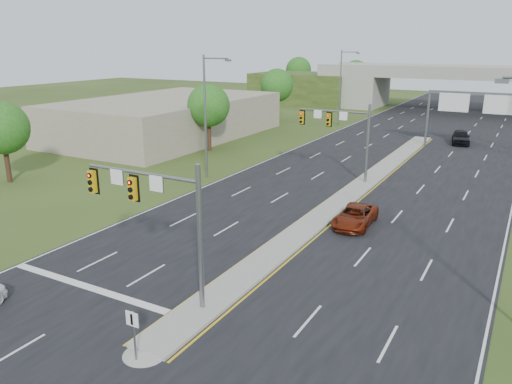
{
  "coord_description": "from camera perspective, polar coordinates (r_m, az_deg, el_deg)",
  "views": [
    {
      "loc": [
        12.27,
        -16.89,
        11.97
      ],
      "look_at": [
        -2.3,
        9.26,
        3.0
      ],
      "focal_mm": 35.0,
      "sensor_mm": 36.0,
      "label": 1
    }
  ],
  "objects": [
    {
      "name": "tree_l_mid",
      "position": [
        80.78,
        2.41,
        12.07
      ],
      "size": [
        5.2,
        5.2,
        8.12
      ],
      "color": "#382316",
      "rests_on": "ground"
    },
    {
      "name": "tree_l_near",
      "position": [
        57.32,
        -5.45,
        9.8
      ],
      "size": [
        4.8,
        4.8,
        7.6
      ],
      "color": "#382316",
      "rests_on": "ground"
    },
    {
      "name": "road",
      "position": [
        54.64,
        15.46,
        3.43
      ],
      "size": [
        24.0,
        160.0,
        0.02
      ],
      "primitive_type": "cube",
      "color": "black",
      "rests_on": "ground"
    },
    {
      "name": "median_nose",
      "position": [
        21.39,
        -12.59,
        -17.47
      ],
      "size": [
        2.0,
        2.0,
        0.16
      ],
      "primitive_type": "cone",
      "color": "gray",
      "rests_on": "road"
    },
    {
      "name": "car_far_a",
      "position": [
        34.54,
        11.27,
        -2.72
      ],
      "size": [
        2.38,
        4.88,
        1.34
      ],
      "primitive_type": "imported",
      "rotation": [
        0.0,
        0.0,
        0.03
      ],
      "color": "#641C0A",
      "rests_on": "road"
    },
    {
      "name": "signal_mast_far",
      "position": [
        44.86,
        9.91,
        7.14
      ],
      "size": [
        6.62,
        0.6,
        7.0
      ],
      "color": "slate",
      "rests_on": "ground"
    },
    {
      "name": "tree_back_b",
      "position": [
        116.85,
        11.31,
        13.2
      ],
      "size": [
        5.6,
        5.6,
        8.32
      ],
      "color": "#382316",
      "rests_on": "ground"
    },
    {
      "name": "lightpole_l_mid",
      "position": [
        45.27,
        -5.62,
        9.15
      ],
      "size": [
        2.85,
        0.25,
        11.0
      ],
      "color": "slate",
      "rests_on": "ground"
    },
    {
      "name": "keep_right_sign",
      "position": [
        20.31,
        -13.86,
        -14.83
      ],
      "size": [
        0.6,
        0.13,
        2.2
      ],
      "color": "slate",
      "rests_on": "ground"
    },
    {
      "name": "sign_gantry",
      "position": [
        62.42,
        24.14,
        9.06
      ],
      "size": [
        11.58,
        0.44,
        6.67
      ],
      "color": "slate",
      "rests_on": "ground"
    },
    {
      "name": "tree_l_close",
      "position": [
        48.94,
        -27.01,
        6.51
      ],
      "size": [
        4.6,
        4.6,
        7.17
      ],
      "color": "#382316",
      "rests_on": "ground"
    },
    {
      "name": "tree_back_a",
      "position": [
        121.91,
        4.88,
        13.74
      ],
      "size": [
        6.0,
        6.0,
        8.85
      ],
      "color": "#382316",
      "rests_on": "ground"
    },
    {
      "name": "lane_markings",
      "position": [
        49.05,
        13.03,
        2.15
      ],
      "size": [
        23.72,
        160.0,
        0.01
      ],
      "color": "gold",
      "rests_on": "road"
    },
    {
      "name": "lightpole_l_far",
      "position": [
        76.52,
        9.74,
        12.05
      ],
      "size": [
        2.85,
        0.25,
        11.0
      ],
      "color": "slate",
      "rests_on": "ground"
    },
    {
      "name": "overpass",
      "position": [
        98.02,
        22.22,
        10.55
      ],
      "size": [
        80.0,
        14.0,
        8.1
      ],
      "color": "gray",
      "rests_on": "ground"
    },
    {
      "name": "car_far_c",
      "position": [
        66.69,
        22.38,
        5.85
      ],
      "size": [
        2.78,
        5.26,
        1.71
      ],
      "primitive_type": "imported",
      "rotation": [
        0.0,
        0.0,
        0.16
      ],
      "color": "black",
      "rests_on": "road"
    },
    {
      "name": "ground",
      "position": [
        24.06,
        -6.13,
        -13.25
      ],
      "size": [
        240.0,
        240.0,
        0.0
      ],
      "primitive_type": "plane",
      "color": "#2C3E16",
      "rests_on": "ground"
    },
    {
      "name": "signal_mast_near",
      "position": [
        23.38,
        -11.13,
        -1.69
      ],
      "size": [
        6.62,
        0.6,
        7.0
      ],
      "color": "slate",
      "rests_on": "ground"
    },
    {
      "name": "median",
      "position": [
        43.39,
        11.57,
        0.46
      ],
      "size": [
        2.0,
        54.0,
        0.16
      ],
      "primitive_type": "cube",
      "color": "gray",
      "rests_on": "road"
    },
    {
      "name": "commercial_building",
      "position": [
        67.59,
        -10.04,
        8.37
      ],
      "size": [
        18.0,
        30.0,
        5.0
      ],
      "primitive_type": "cube",
      "color": "gray",
      "rests_on": "ground"
    }
  ]
}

